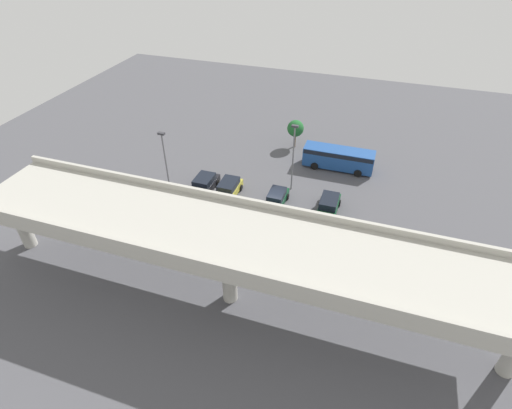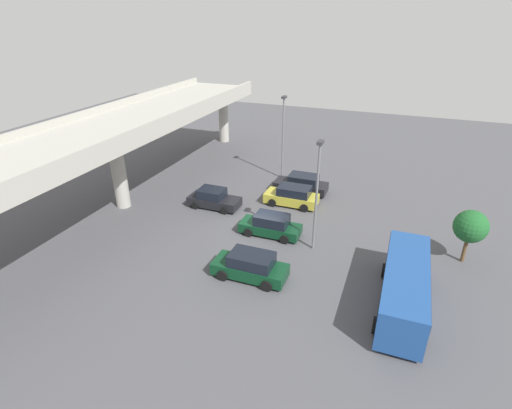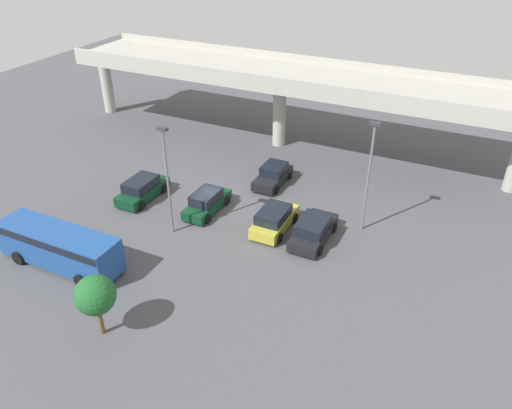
{
  "view_description": "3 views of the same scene",
  "coord_description": "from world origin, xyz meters",
  "px_view_note": "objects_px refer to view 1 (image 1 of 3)",
  "views": [
    {
      "loc": [
        -8.68,
        32.0,
        25.52
      ],
      "look_at": [
        0.89,
        3.25,
        2.68
      ],
      "focal_mm": 28.0,
      "sensor_mm": 36.0,
      "label": 1
    },
    {
      "loc": [
        -24.39,
        -8.97,
        15.02
      ],
      "look_at": [
        0.86,
        0.76,
        1.81
      ],
      "focal_mm": 28.0,
      "sensor_mm": 36.0,
      "label": 2
    },
    {
      "loc": [
        16.9,
        -27.48,
        19.67
      ],
      "look_at": [
        3.5,
        0.31,
        0.9
      ],
      "focal_mm": 35.0,
      "sensor_mm": 36.0,
      "label": 3
    }
  ],
  "objects_px": {
    "parked_car_2": "(232,229)",
    "tree_front_left": "(296,128)",
    "lamp_post_near_aisle": "(166,162)",
    "lamp_post_mid_lot": "(293,153)",
    "parked_car_3": "(228,189)",
    "parked_car_1": "(276,199)",
    "shuttle_bus": "(339,157)",
    "parked_car_4": "(204,184)",
    "parked_car_0": "(329,206)"
  },
  "relations": [
    {
      "from": "parked_car_2",
      "to": "lamp_post_near_aisle",
      "type": "bearing_deg",
      "value": 68.02
    },
    {
      "from": "shuttle_bus",
      "to": "lamp_post_mid_lot",
      "type": "distance_m",
      "value": 8.0
    },
    {
      "from": "parked_car_0",
      "to": "parked_car_2",
      "type": "xyz_separation_m",
      "value": [
        8.08,
        6.57,
        -0.07
      ]
    },
    {
      "from": "parked_car_4",
      "to": "lamp_post_mid_lot",
      "type": "bearing_deg",
      "value": 110.02
    },
    {
      "from": "lamp_post_near_aisle",
      "to": "lamp_post_mid_lot",
      "type": "distance_m",
      "value": 13.22
    },
    {
      "from": "parked_car_1",
      "to": "parked_car_3",
      "type": "height_order",
      "value": "parked_car_3"
    },
    {
      "from": "parked_car_2",
      "to": "parked_car_3",
      "type": "relative_size",
      "value": 0.97
    },
    {
      "from": "parked_car_3",
      "to": "shuttle_bus",
      "type": "xyz_separation_m",
      "value": [
        -10.4,
        -9.44,
        0.7
      ]
    },
    {
      "from": "parked_car_3",
      "to": "lamp_post_near_aisle",
      "type": "bearing_deg",
      "value": -64.03
    },
    {
      "from": "parked_car_1",
      "to": "lamp_post_near_aisle",
      "type": "distance_m",
      "value": 11.97
    },
    {
      "from": "parked_car_1",
      "to": "shuttle_bus",
      "type": "xyz_separation_m",
      "value": [
        -4.95,
        -9.48,
        0.75
      ]
    },
    {
      "from": "parked_car_0",
      "to": "lamp_post_near_aisle",
      "type": "bearing_deg",
      "value": -78.94
    },
    {
      "from": "lamp_post_near_aisle",
      "to": "tree_front_left",
      "type": "relative_size",
      "value": 2.16
    },
    {
      "from": "parked_car_4",
      "to": "tree_front_left",
      "type": "relative_size",
      "value": 1.29
    },
    {
      "from": "parked_car_3",
      "to": "lamp_post_mid_lot",
      "type": "xyz_separation_m",
      "value": [
        -6.22,
        -3.35,
        3.77
      ]
    },
    {
      "from": "parked_car_2",
      "to": "tree_front_left",
      "type": "height_order",
      "value": "tree_front_left"
    },
    {
      "from": "tree_front_left",
      "to": "lamp_post_near_aisle",
      "type": "bearing_deg",
      "value": 58.16
    },
    {
      "from": "parked_car_3",
      "to": "tree_front_left",
      "type": "height_order",
      "value": "tree_front_left"
    },
    {
      "from": "lamp_post_near_aisle",
      "to": "lamp_post_mid_lot",
      "type": "xyz_separation_m",
      "value": [
        -11.76,
        -6.05,
        -0.11
      ]
    },
    {
      "from": "parked_car_2",
      "to": "parked_car_0",
      "type": "bearing_deg",
      "value": -50.9
    },
    {
      "from": "parked_car_2",
      "to": "parked_car_4",
      "type": "bearing_deg",
      "value": 43.01
    },
    {
      "from": "parked_car_0",
      "to": "parked_car_4",
      "type": "relative_size",
      "value": 0.97
    },
    {
      "from": "parked_car_0",
      "to": "parked_car_4",
      "type": "xyz_separation_m",
      "value": [
        13.76,
        0.48,
        -0.03
      ]
    },
    {
      "from": "lamp_post_near_aisle",
      "to": "parked_car_2",
      "type": "bearing_deg",
      "value": 158.02
    },
    {
      "from": "parked_car_1",
      "to": "parked_car_2",
      "type": "xyz_separation_m",
      "value": [
        2.66,
        6.01,
        -0.03
      ]
    },
    {
      "from": "lamp_post_mid_lot",
      "to": "parked_car_4",
      "type": "bearing_deg",
      "value": 20.02
    },
    {
      "from": "parked_car_0",
      "to": "tree_front_left",
      "type": "relative_size",
      "value": 1.26
    },
    {
      "from": "tree_front_left",
      "to": "lamp_post_mid_lot",
      "type": "bearing_deg",
      "value": 101.87
    },
    {
      "from": "parked_car_1",
      "to": "parked_car_2",
      "type": "height_order",
      "value": "parked_car_1"
    },
    {
      "from": "parked_car_4",
      "to": "lamp_post_mid_lot",
      "type": "height_order",
      "value": "lamp_post_mid_lot"
    },
    {
      "from": "parked_car_0",
      "to": "tree_front_left",
      "type": "height_order",
      "value": "tree_front_left"
    },
    {
      "from": "parked_car_4",
      "to": "shuttle_bus",
      "type": "relative_size",
      "value": 0.58
    },
    {
      "from": "parked_car_2",
      "to": "parked_car_4",
      "type": "height_order",
      "value": "parked_car_4"
    },
    {
      "from": "parked_car_3",
      "to": "parked_car_0",
      "type": "bearing_deg",
      "value": 92.7
    },
    {
      "from": "parked_car_2",
      "to": "parked_car_3",
      "type": "distance_m",
      "value": 6.67
    },
    {
      "from": "parked_car_3",
      "to": "shuttle_bus",
      "type": "distance_m",
      "value": 14.06
    },
    {
      "from": "parked_car_3",
      "to": "tree_front_left",
      "type": "xyz_separation_m",
      "value": [
        -4.2,
        -12.98,
        1.81
      ]
    },
    {
      "from": "parked_car_1",
      "to": "parked_car_3",
      "type": "bearing_deg",
      "value": -90.46
    },
    {
      "from": "parked_car_0",
      "to": "lamp_post_mid_lot",
      "type": "distance_m",
      "value": 6.63
    },
    {
      "from": "shuttle_bus",
      "to": "lamp_post_near_aisle",
      "type": "relative_size",
      "value": 1.03
    },
    {
      "from": "lamp_post_mid_lot",
      "to": "shuttle_bus",
      "type": "bearing_deg",
      "value": -124.46
    },
    {
      "from": "parked_car_0",
      "to": "shuttle_bus",
      "type": "distance_m",
      "value": 8.97
    },
    {
      "from": "parked_car_4",
      "to": "lamp_post_near_aisle",
      "type": "distance_m",
      "value": 5.45
    },
    {
      "from": "shuttle_bus",
      "to": "parked_car_4",
      "type": "bearing_deg",
      "value": -144.7
    },
    {
      "from": "parked_car_0",
      "to": "parked_car_1",
      "type": "height_order",
      "value": "parked_car_0"
    },
    {
      "from": "parked_car_0",
      "to": "parked_car_3",
      "type": "bearing_deg",
      "value": -87.3
    },
    {
      "from": "tree_front_left",
      "to": "parked_car_0",
      "type": "bearing_deg",
      "value": 118.18
    },
    {
      "from": "parked_car_2",
      "to": "parked_car_4",
      "type": "distance_m",
      "value": 8.33
    },
    {
      "from": "parked_car_1",
      "to": "shuttle_bus",
      "type": "relative_size",
      "value": 0.54
    },
    {
      "from": "tree_front_left",
      "to": "parked_car_1",
      "type": "bearing_deg",
      "value": 95.52
    }
  ]
}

